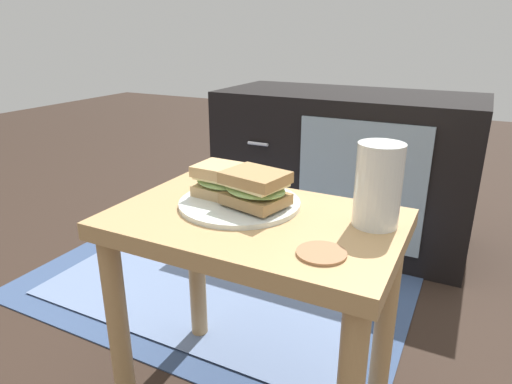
# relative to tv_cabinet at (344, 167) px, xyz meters

# --- Properties ---
(side_table) EXTENTS (0.56, 0.36, 0.46)m
(side_table) POSITION_rel_tv_cabinet_xyz_m (0.09, -0.95, 0.08)
(side_table) COLOR tan
(side_table) RESTS_ON ground
(tv_cabinet) EXTENTS (0.96, 0.46, 0.58)m
(tv_cabinet) POSITION_rel_tv_cabinet_xyz_m (0.00, 0.00, 0.00)
(tv_cabinet) COLOR black
(tv_cabinet) RESTS_ON ground
(area_rug) EXTENTS (1.23, 0.82, 0.01)m
(area_rug) POSITION_rel_tv_cabinet_xyz_m (-0.26, -0.55, -0.29)
(area_rug) COLOR #384C72
(area_rug) RESTS_ON ground
(plate) EXTENTS (0.25, 0.25, 0.01)m
(plate) POSITION_rel_tv_cabinet_xyz_m (0.04, -0.91, 0.17)
(plate) COLOR silver
(plate) RESTS_ON side_table
(sandwich_front) EXTENTS (0.14, 0.10, 0.07)m
(sandwich_front) POSITION_rel_tv_cabinet_xyz_m (-0.01, -0.90, 0.21)
(sandwich_front) COLOR tan
(sandwich_front) RESTS_ON plate
(sandwich_back) EXTENTS (0.15, 0.13, 0.07)m
(sandwich_back) POSITION_rel_tv_cabinet_xyz_m (0.08, -0.92, 0.22)
(sandwich_back) COLOR #9E7A4C
(sandwich_back) RESTS_ON plate
(beer_glass) EXTENTS (0.08, 0.08, 0.15)m
(beer_glass) POSITION_rel_tv_cabinet_xyz_m (0.31, -0.88, 0.24)
(beer_glass) COLOR silver
(beer_glass) RESTS_ON side_table
(coaster) EXTENTS (0.08, 0.08, 0.01)m
(coaster) POSITION_rel_tv_cabinet_xyz_m (0.26, -1.04, 0.17)
(coaster) COLOR #996B47
(coaster) RESTS_ON side_table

